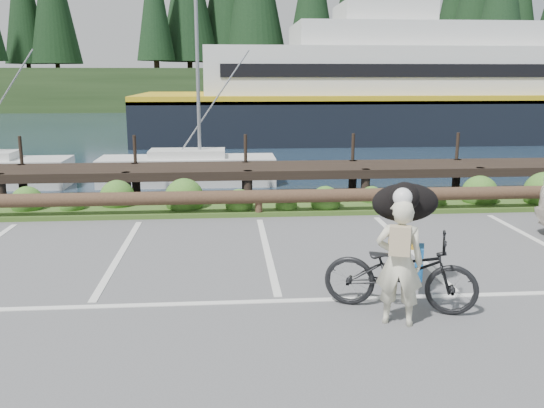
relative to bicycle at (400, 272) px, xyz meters
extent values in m
plane|color=#525254|center=(-1.58, 0.80, -0.53)|extent=(72.00, 72.00, 0.00)
plane|color=#172637|center=(-1.58, 48.80, -1.73)|extent=(160.00, 160.00, 0.00)
cube|color=#3D5B21|center=(-1.58, 6.10, -0.48)|extent=(34.00, 1.60, 0.10)
imported|color=black|center=(0.00, 0.00, 0.00)|extent=(2.14, 1.34, 1.06)
imported|color=beige|center=(-0.16, -0.44, 0.28)|extent=(0.69, 0.56, 1.62)
ellipsoid|color=black|center=(0.22, 0.61, 0.81)|extent=(0.76, 1.05, 0.55)
camera|label=1|loc=(-2.28, -7.12, 2.55)|focal=38.00mm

